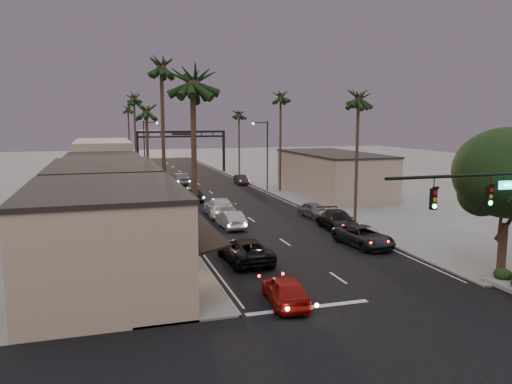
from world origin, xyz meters
TOP-DOWN VIEW (x-y plane):
  - ground at (0.00, 40.00)m, footprint 200.00×200.00m
  - road at (0.00, 45.00)m, footprint 14.00×120.00m
  - cross_street at (0.00, 0.00)m, footprint 80.00×12.00m
  - sidewalk_left at (-9.50, 52.00)m, footprint 5.00×92.00m
  - sidewalk_right at (9.50, 52.00)m, footprint 5.00×92.00m
  - storefront_near at (-13.00, 12.00)m, footprint 8.00×12.00m
  - storefront_mid at (-13.00, 26.00)m, footprint 8.00×14.00m
  - storefront_far at (-13.00, 42.00)m, footprint 8.00×16.00m
  - storefront_dist at (-13.00, 65.00)m, footprint 8.00×20.00m
  - building_right at (14.00, 40.00)m, footprint 8.00×18.00m
  - traffic_signal at (5.69, 4.00)m, footprint 8.51×0.22m
  - corner_tree at (9.48, 7.45)m, footprint 6.20×6.20m
  - arch at (0.00, 70.00)m, footprint 15.20×0.40m
  - streetlight_right at (6.92, 45.00)m, footprint 2.13×0.30m
  - streetlight_left at (-6.92, 58.00)m, footprint 2.13×0.30m
  - palm_la at (-8.60, 9.00)m, footprint 3.20×3.20m
  - palm_lb at (-8.60, 22.00)m, footprint 3.20×3.20m
  - palm_lc at (-8.60, 36.00)m, footprint 3.20×3.20m
  - palm_ld at (-8.60, 55.00)m, footprint 3.20×3.20m
  - palm_ra at (8.60, 24.00)m, footprint 3.20×3.20m
  - palm_rb at (8.60, 44.00)m, footprint 3.20×3.20m
  - palm_rc at (8.60, 64.00)m, footprint 3.20×3.20m
  - palm_far at (-8.30, 78.00)m, footprint 3.20×3.20m
  - oncoming_red at (-4.43, 7.00)m, footprint 2.21×4.55m
  - oncoming_pickup at (-4.36, 14.88)m, footprint 2.84×5.82m
  - oncoming_silver at (-2.71, 25.06)m, footprint 1.76×4.58m
  - oncoming_white at (-2.41, 30.66)m, footprint 2.79×6.19m
  - oncoming_dgrey at (-3.43, 40.00)m, footprint 2.15×5.05m
  - oncoming_grey_far at (-2.45, 54.89)m, footprint 2.17×5.08m
  - curbside_near at (5.10, 16.19)m, footprint 3.13×5.62m
  - curbside_black at (5.74, 21.69)m, footprint 2.60×5.72m
  - curbside_grey at (5.98, 27.19)m, footprint 2.19×4.38m
  - curbside_far at (5.81, 52.78)m, footprint 1.55×4.08m

SIDE VIEW (x-z plane):
  - ground at x=0.00m, z-range 0.00..0.00m
  - cross_street at x=0.00m, z-range 0.00..0.01m
  - road at x=0.00m, z-range -0.01..0.01m
  - sidewalk_left at x=-9.50m, z-range 0.00..0.12m
  - sidewalk_right at x=9.50m, z-range 0.00..0.12m
  - curbside_far at x=5.81m, z-range 0.00..1.33m
  - curbside_grey at x=5.98m, z-range 0.00..1.43m
  - curbside_near at x=5.10m, z-range 0.00..1.49m
  - oncoming_silver at x=-2.71m, z-range 0.00..1.49m
  - oncoming_red at x=-4.43m, z-range 0.00..1.49m
  - oncoming_pickup at x=-4.36m, z-range 0.00..1.59m
  - curbside_black at x=5.74m, z-range 0.00..1.62m
  - oncoming_grey_far at x=-2.45m, z-range 0.00..1.63m
  - oncoming_dgrey at x=-3.43m, z-range 0.00..1.70m
  - oncoming_white at x=-2.41m, z-range 0.00..1.76m
  - storefront_far at x=-13.00m, z-range 0.00..5.00m
  - building_right at x=14.00m, z-range 0.00..5.00m
  - storefront_near at x=-13.00m, z-range 0.00..5.50m
  - storefront_mid at x=-13.00m, z-range 0.00..5.50m
  - storefront_dist at x=-13.00m, z-range 0.00..6.00m
  - traffic_signal at x=5.69m, z-range 1.18..8.98m
  - streetlight_right at x=6.92m, z-range 0.83..9.83m
  - streetlight_left at x=-6.92m, z-range 0.83..9.83m
  - arch at x=0.00m, z-range 1.90..9.17m
  - corner_tree at x=9.48m, z-range 1.58..10.38m
  - palm_lc at x=-8.60m, z-range 4.37..16.57m
  - palm_rc at x=8.60m, z-range 4.37..16.57m
  - palm_la at x=-8.60m, z-range 4.84..18.04m
  - palm_ra at x=8.60m, z-range 4.84..18.04m
  - palm_far at x=-8.30m, z-range 4.84..18.04m
  - palm_ld at x=-8.60m, z-range 5.32..19.52m
  - palm_rb at x=8.60m, z-range 5.32..19.52m
  - palm_lb at x=-8.60m, z-range 5.79..20.99m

